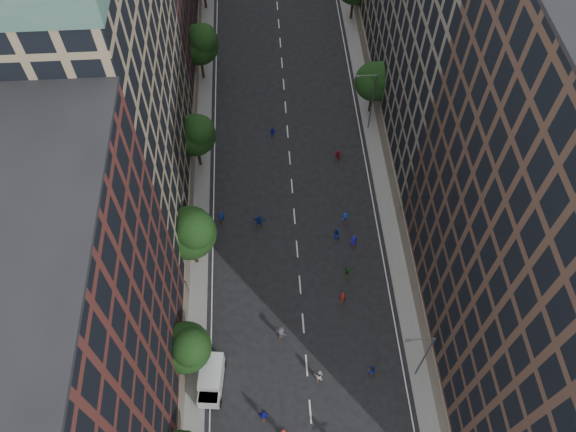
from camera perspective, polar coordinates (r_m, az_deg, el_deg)
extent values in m
plane|color=black|center=(70.95, 0.19, 5.64)|extent=(240.00, 240.00, 0.00)
cube|color=slate|center=(76.41, -9.31, 9.48)|extent=(4.00, 105.00, 0.15)
cube|color=slate|center=(77.35, 8.89, 10.26)|extent=(4.00, 105.00, 0.15)
cube|color=#4E221D|center=(45.52, -22.39, -11.84)|extent=(14.00, 22.00, 30.00)
cube|color=#877558|center=(57.39, -19.13, 11.60)|extent=(14.00, 26.00, 34.00)
cube|color=#473126|center=(47.15, 26.10, -2.98)|extent=(14.00, 30.00, 36.00)
cube|color=#6C6559|center=(66.12, 17.56, 18.11)|extent=(14.00, 28.00, 33.00)
cylinder|color=black|center=(56.55, -9.84, -14.26)|extent=(0.36, 0.36, 3.70)
sphere|color=black|center=(53.45, -10.36, -13.01)|extent=(4.80, 4.80, 4.80)
sphere|color=black|center=(52.08, -9.92, -13.00)|extent=(3.60, 3.60, 3.60)
cylinder|color=black|center=(61.53, -9.46, -3.65)|extent=(0.36, 0.36, 4.22)
sphere|color=black|center=(58.31, -9.97, -1.71)|extent=(5.60, 5.60, 5.60)
sphere|color=black|center=(56.75, -9.50, -1.38)|extent=(4.20, 4.20, 4.20)
cylinder|color=black|center=(69.90, -9.06, 6.16)|extent=(0.36, 0.36, 3.87)
sphere|color=black|center=(67.30, -9.45, 8.11)|extent=(5.00, 5.00, 5.00)
sphere|color=black|center=(65.99, -9.07, 8.56)|extent=(3.75, 3.75, 3.75)
cylinder|color=black|center=(81.20, -8.72, 14.78)|extent=(0.36, 0.36, 4.05)
sphere|color=black|center=(78.88, -9.07, 16.80)|extent=(5.40, 5.40, 5.40)
sphere|color=black|center=(77.56, -8.70, 17.37)|extent=(4.05, 4.05, 4.05)
cylinder|color=black|center=(76.30, 8.41, 11.46)|extent=(0.36, 0.36, 3.74)
sphere|color=black|center=(74.01, 8.74, 13.35)|extent=(5.00, 5.00, 5.00)
sphere|color=black|center=(72.94, 9.42, 13.82)|extent=(3.75, 3.75, 3.75)
cylinder|color=black|center=(91.41, 6.51, 20.28)|extent=(0.36, 0.36, 3.96)
cylinder|color=#595B60|center=(54.50, 13.68, -13.79)|extent=(0.18, 0.18, 9.00)
cylinder|color=#595B60|center=(50.12, 13.35, -12.09)|extent=(2.40, 0.12, 0.12)
cube|color=#595B60|center=(49.90, 12.10, -12.24)|extent=(0.50, 0.22, 0.15)
cylinder|color=#595B60|center=(72.27, 8.53, 11.30)|extent=(0.18, 0.18, 9.00)
cylinder|color=#595B60|center=(69.03, 8.00, 13.95)|extent=(2.40, 0.12, 0.12)
cube|color=#595B60|center=(68.87, 7.07, 13.92)|extent=(0.50, 0.22, 0.15)
cube|color=silver|center=(56.23, -7.77, -15.61)|extent=(2.47, 3.79, 2.19)
cube|color=silver|center=(55.97, -8.02, -17.86)|extent=(2.15, 1.80, 1.40)
cube|color=black|center=(55.35, -8.10, -17.67)|extent=(1.92, 1.48, 0.10)
cylinder|color=black|center=(56.67, -9.02, -18.25)|extent=(0.33, 0.78, 0.76)
cylinder|color=black|center=(56.39, -6.93, -18.43)|extent=(0.33, 0.78, 0.76)
cylinder|color=black|center=(57.83, -8.48, -14.57)|extent=(0.33, 0.78, 0.76)
cylinder|color=black|center=(57.55, -6.46, -14.73)|extent=(0.33, 0.78, 0.76)
imported|color=navy|center=(57.14, 8.44, -15.24)|extent=(0.88, 0.74, 1.58)
imported|color=#1416A9|center=(55.22, -2.49, -19.60)|extent=(1.14, 0.66, 1.83)
imported|color=#A21C1B|center=(59.76, 5.56, -8.20)|extent=(0.73, 0.56, 1.79)
imported|color=#BCBBB7|center=(56.33, 3.15, -15.86)|extent=(1.07, 0.94, 1.86)
imported|color=#3E3E43|center=(57.79, -0.74, -11.80)|extent=(1.39, 1.12, 1.87)
imported|color=#1B5B25|center=(61.34, 6.02, -5.60)|extent=(0.99, 0.47, 1.64)
imported|color=navy|center=(64.45, -2.96, -0.50)|extent=(1.70, 0.86, 1.75)
imported|color=#1C14A4|center=(63.46, 6.69, -2.48)|extent=(0.79, 0.53, 1.57)
imported|color=navy|center=(65.12, -6.80, -0.07)|extent=(0.78, 0.65, 1.83)
imported|color=#162FB3|center=(63.58, 4.90, -1.85)|extent=(0.97, 0.81, 1.80)
imported|color=#1335A1|center=(65.09, 5.81, -0.18)|extent=(1.11, 0.84, 1.52)
imported|color=#1722BD|center=(73.01, -1.57, 8.44)|extent=(0.98, 0.44, 1.64)
imported|color=#A31B3A|center=(70.79, 5.08, 6.16)|extent=(1.48, 0.66, 1.54)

